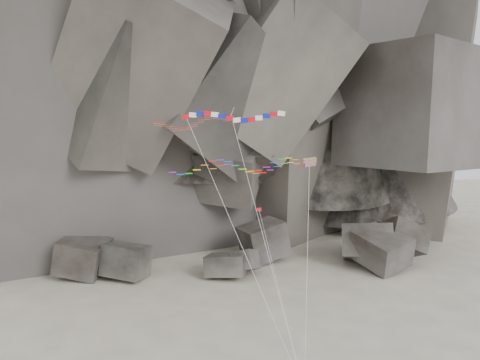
{
  "coord_description": "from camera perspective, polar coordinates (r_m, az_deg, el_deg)",
  "views": [
    {
      "loc": [
        -3.33,
        -42.7,
        25.88
      ],
      "look_at": [
        3.67,
        6.0,
        19.04
      ],
      "focal_mm": 35.0,
      "sensor_mm": 36.0,
      "label": 1
    }
  ],
  "objects": [
    {
      "name": "headland",
      "position": [
        113.9,
        -6.69,
        16.0
      ],
      "size": [
        110.0,
        70.0,
        84.0
      ],
      "primitive_type": null,
      "color": "#544C44",
      "rests_on": "ground"
    },
    {
      "name": "boulder_field",
      "position": [
        80.99,
        5.81,
        -8.88
      ],
      "size": [
        75.57,
        18.47,
        9.23
      ],
      "color": "#47423F",
      "rests_on": "ground"
    },
    {
      "name": "delta_kite",
      "position": [
        46.0,
        -6.22,
        6.98
      ],
      "size": [
        13.21,
        9.98,
        25.02
      ],
      "rotation": [
        0.0,
        0.0,
        -0.06
      ],
      "color": "red",
      "rests_on": "ground"
    },
    {
      "name": "banner_kite",
      "position": [
        42.55,
        -0.82,
        7.53
      ],
      "size": [
        10.17,
        7.09,
        24.51
      ],
      "rotation": [
        0.0,
        0.0,
        -0.29
      ],
      "color": "red",
      "rests_on": "ground"
    },
    {
      "name": "parafoil_kite",
      "position": [
        41.48,
        -0.3,
        1.73
      ],
      "size": [
        13.94,
        4.97,
        20.27
      ],
      "rotation": [
        0.0,
        0.0,
        0.17
      ],
      "color": "#EEB60D",
      "rests_on": "ground"
    },
    {
      "name": "pennant_kite",
      "position": [
        47.12,
        3.15,
        -7.07
      ],
      "size": [
        2.7,
        9.57,
        14.69
      ],
      "rotation": [
        0.0,
        0.0,
        0.48
      ],
      "color": "red",
      "rests_on": "ground"
    }
  ]
}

